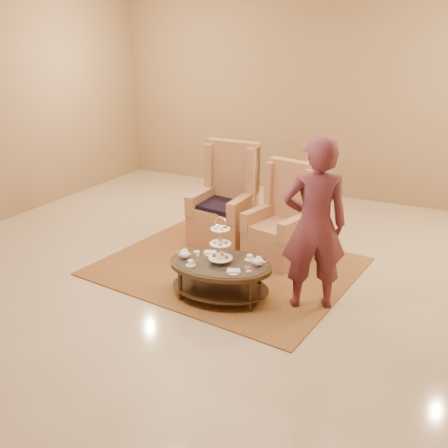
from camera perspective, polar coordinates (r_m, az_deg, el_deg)
The scene contains 8 objects.
ground at distance 5.80m, azimuth -0.57°, elevation -6.87°, with size 8.00×8.00×0.00m, color #C2AF90.
ceiling at distance 5.80m, azimuth -0.57°, elevation -6.87°, with size 8.00×8.00×0.02m, color silver.
wall_back at distance 8.94m, azimuth 11.61°, elevation 14.21°, with size 8.00×0.04×3.50m, color #977952.
rug at distance 6.21m, azimuth 0.44°, elevation -4.85°, with size 3.17×2.74×0.02m.
tea_table at distance 5.37m, azimuth -0.40°, elevation -5.18°, with size 1.22×0.93×0.94m.
armchair_left at distance 6.84m, azimuth 0.21°, elevation 1.70°, with size 0.75×0.77×1.37m.
armchair_right at distance 6.34m, azimuth 6.66°, elevation -0.42°, with size 0.82×0.84×1.25m.
person at distance 5.07m, azimuth 10.29°, elevation -0.18°, with size 0.79×0.69×1.81m.
Camera 1 is at (2.37, -4.57, 2.67)m, focal length 40.00 mm.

